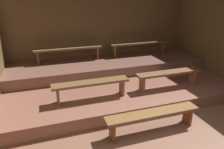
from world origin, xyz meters
TOP-DOWN VIEW (x-y plane):
  - ground at (0.00, 2.31)m, footprint 6.59×5.41m
  - wall_back at (0.00, 4.64)m, footprint 6.59×0.06m
  - platform_lower at (0.00, 3.01)m, footprint 5.79×3.21m
  - platform_middle at (0.00, 3.85)m, footprint 5.79×1.53m
  - bench_floor_center at (-0.08, 1.02)m, footprint 1.82×0.28m
  - bench_lower_left at (-0.96, 2.14)m, footprint 1.66×0.28m
  - bench_lower_right at (0.96, 2.14)m, footprint 1.66×0.28m
  - bench_middle_left at (-1.15, 4.21)m, footprint 1.97×0.28m
  - bench_middle_right at (1.15, 4.21)m, footprint 1.97×0.28m

SIDE VIEW (x-z plane):
  - ground at x=0.00m, z-range -0.08..0.00m
  - platform_lower at x=0.00m, z-range 0.00..0.28m
  - bench_floor_center at x=-0.08m, z-range 0.13..0.54m
  - platform_middle at x=0.00m, z-range 0.28..0.57m
  - bench_lower_left at x=-0.96m, z-range 0.41..0.82m
  - bench_lower_right at x=0.96m, z-range 0.41..0.82m
  - bench_middle_left at x=-1.15m, z-range 0.70..1.11m
  - bench_middle_right at x=1.15m, z-range 0.70..1.11m
  - wall_back at x=0.00m, z-range 0.00..2.68m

